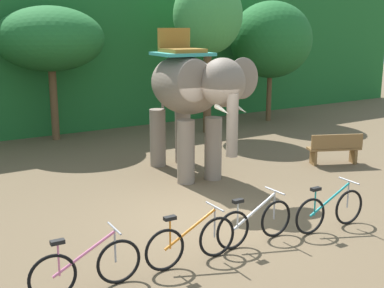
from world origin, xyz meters
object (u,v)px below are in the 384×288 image
at_px(elephant, 190,92).
at_px(bike_teal, 330,210).
at_px(tree_center_right, 271,40).
at_px(bike_white, 255,223).
at_px(tree_right, 208,16).
at_px(tree_center_left, 50,39).
at_px(bike_pink, 86,267).
at_px(bike_orange, 191,241).
at_px(wooden_bench, 335,148).

relative_size(elephant, bike_teal, 2.46).
xyz_separation_m(tree_center_right, bike_white, (-8.23, -9.15, -2.90)).
xyz_separation_m(elephant, bike_teal, (0.33, -4.53, -1.82)).
bearing_deg(tree_right, elephant, -128.78).
height_order(tree_center_left, bike_pink, tree_center_left).
relative_size(tree_center_right, bike_orange, 2.81).
xyz_separation_m(tree_right, bike_white, (-4.78, -8.59, -3.77)).
bearing_deg(bike_orange, bike_pink, 178.33).
bearing_deg(elephant, tree_center_left, 104.81).
bearing_deg(tree_center_left, wooden_bench, -52.80).
distance_m(tree_center_left, elephant, 6.44).
height_order(bike_pink, bike_white, same).
relative_size(tree_center_left, bike_white, 2.62).
xyz_separation_m(tree_right, tree_center_right, (3.45, 0.56, -0.87)).
relative_size(bike_orange, wooden_bench, 1.11).
bearing_deg(wooden_bench, bike_orange, -155.82).
bearing_deg(bike_pink, tree_center_left, 74.59).
xyz_separation_m(tree_center_left, tree_right, (5.11, -1.78, 0.75)).
height_order(bike_pink, bike_orange, same).
bearing_deg(tree_center_right, bike_white, -131.97).
bearing_deg(bike_teal, wooden_bench, 41.10).
distance_m(bike_orange, bike_white, 1.40).
bearing_deg(bike_orange, tree_center_right, 43.77).
bearing_deg(wooden_bench, elephant, 161.97).
distance_m(bike_white, bike_teal, 1.65).
xyz_separation_m(bike_orange, bike_white, (1.40, 0.07, 0.00)).
relative_size(elephant, wooden_bench, 2.74).
relative_size(tree_right, bike_pink, 3.25).
distance_m(tree_right, bike_pink, 12.32).
bearing_deg(tree_center_left, tree_right, -19.22).
relative_size(elephant, bike_orange, 2.46).
bearing_deg(tree_center_left, tree_center_right, -8.09).
xyz_separation_m(bike_white, bike_teal, (1.62, -0.28, 0.00)).
bearing_deg(tree_center_left, bike_teal, -79.64).
distance_m(tree_center_right, elephant, 8.56).
bearing_deg(tree_center_right, bike_teal, -125.01).
bearing_deg(tree_center_right, elephant, -144.74).
bearing_deg(tree_center_left, elephant, -75.19).
height_order(elephant, bike_white, elephant).
relative_size(bike_pink, bike_teal, 1.00).
distance_m(bike_pink, bike_teal, 4.82).
xyz_separation_m(tree_right, bike_orange, (-6.18, -8.66, -3.77)).
height_order(bike_teal, wooden_bench, bike_teal).
height_order(elephant, bike_pink, elephant).
bearing_deg(elephant, bike_pink, -136.39).
bearing_deg(bike_pink, wooden_bench, 19.20).
bearing_deg(bike_pink, elephant, 43.61).
relative_size(bike_white, bike_teal, 1.00).
bearing_deg(bike_white, wooden_bench, 28.95).
relative_size(bike_teal, wooden_bench, 1.11).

